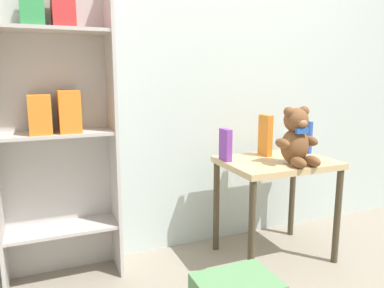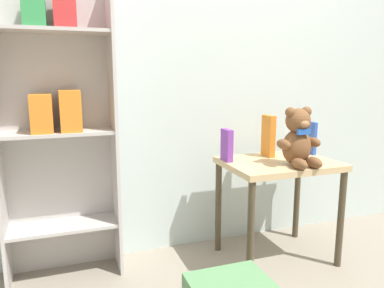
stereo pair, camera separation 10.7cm
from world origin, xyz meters
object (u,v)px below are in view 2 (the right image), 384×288
(display_table, at_px, (278,176))
(book_standing_blue, at_px, (310,138))
(bookshelf_side, at_px, (57,115))
(teddy_bear, at_px, (298,139))
(book_standing_orange, at_px, (268,136))
(book_standing_purple, at_px, (227,145))

(display_table, bearing_deg, book_standing_blue, 20.41)
(bookshelf_side, distance_m, book_standing_blue, 1.57)
(bookshelf_side, xyz_separation_m, teddy_bear, (1.29, -0.39, -0.14))
(book_standing_orange, xyz_separation_m, book_standing_blue, (0.30, -0.02, -0.03))
(book_standing_orange, bearing_deg, bookshelf_side, 173.03)
(display_table, relative_size, book_standing_blue, 3.13)
(book_standing_purple, bearing_deg, book_standing_blue, -0.02)
(teddy_bear, distance_m, book_standing_blue, 0.36)
(bookshelf_side, distance_m, teddy_bear, 1.35)
(bookshelf_side, xyz_separation_m, book_standing_purple, (0.95, -0.15, -0.20))
(bookshelf_side, height_order, display_table, bookshelf_side)
(display_table, bearing_deg, bookshelf_side, 168.26)
(bookshelf_side, xyz_separation_m, book_standing_orange, (1.25, -0.13, -0.17))
(book_standing_orange, bearing_deg, book_standing_purple, -175.75)
(book_standing_purple, relative_size, book_standing_orange, 0.74)
(bookshelf_side, bearing_deg, book_standing_purple, -9.24)
(bookshelf_side, xyz_separation_m, book_standing_blue, (1.55, -0.15, -0.19))
(bookshelf_side, height_order, book_standing_purple, bookshelf_side)
(display_table, distance_m, book_standing_orange, 0.26)
(book_standing_purple, distance_m, book_standing_orange, 0.30)
(bookshelf_side, xyz_separation_m, display_table, (1.25, -0.26, -0.39))
(book_standing_blue, bearing_deg, display_table, -160.36)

